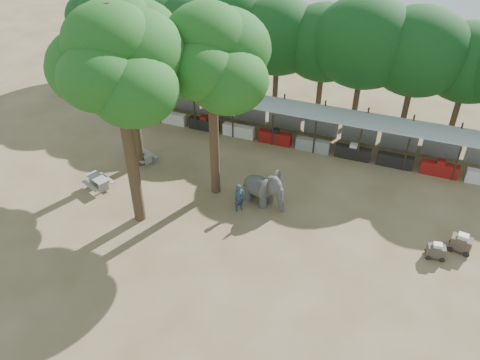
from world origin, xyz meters
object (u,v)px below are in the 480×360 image
(yard_tree_back, at_px, (210,57))
(picnic_table_near, at_px, (98,181))
(yard_tree_center, at_px, (116,63))
(picnic_table_far, at_px, (144,155))
(cart_back, at_px, (461,243))
(cart_front, at_px, (436,251))
(handler, at_px, (239,198))
(yard_tree_left, at_px, (124,43))
(elephant, at_px, (264,188))

(yard_tree_back, relative_size, picnic_table_near, 5.62)
(yard_tree_center, bearing_deg, picnic_table_near, 159.35)
(picnic_table_far, relative_size, cart_back, 1.44)
(yard_tree_center, xyz_separation_m, picnic_table_far, (-2.79, 5.19, -8.76))
(cart_back, bearing_deg, yard_tree_center, -159.26)
(yard_tree_back, xyz_separation_m, cart_front, (13.09, -1.37, -8.08))
(yard_tree_center, relative_size, picnic_table_far, 6.82)
(cart_front, bearing_deg, picnic_table_far, 163.84)
(handler, bearing_deg, yard_tree_back, 96.26)
(yard_tree_center, distance_m, cart_back, 19.66)
(yard_tree_back, height_order, picnic_table_near, yard_tree_back)
(yard_tree_back, bearing_deg, yard_tree_left, 170.54)
(yard_tree_left, bearing_deg, elephant, -7.72)
(picnic_table_near, bearing_deg, picnic_table_far, 96.72)
(yard_tree_left, xyz_separation_m, picnic_table_near, (-0.83, -3.56, -7.68))
(yard_tree_back, height_order, cart_front, yard_tree_back)
(yard_tree_left, bearing_deg, handler, -16.51)
(picnic_table_far, bearing_deg, picnic_table_near, -81.81)
(yard_tree_center, xyz_separation_m, yard_tree_back, (3.00, 4.00, -0.67))
(yard_tree_left, xyz_separation_m, cart_front, (19.09, -2.36, -7.74))
(cart_front, bearing_deg, yard_tree_center, -179.15)
(picnic_table_near, bearing_deg, handler, 29.37)
(picnic_table_far, xyz_separation_m, cart_back, (20.06, -1.55, 0.09))
(yard_tree_left, xyz_separation_m, yard_tree_center, (3.00, -5.00, 1.01))
(yard_tree_left, relative_size, elephant, 3.71)
(picnic_table_near, height_order, cart_front, cart_front)
(handler, height_order, cart_back, handler)
(yard_tree_left, xyz_separation_m, cart_back, (20.27, -1.36, -7.66))
(yard_tree_center, relative_size, yard_tree_back, 1.06)
(handler, relative_size, picnic_table_far, 1.01)
(yard_tree_left, xyz_separation_m, yard_tree_back, (6.00, -1.00, 0.34))
(cart_back, bearing_deg, cart_front, -130.77)
(picnic_table_near, xyz_separation_m, picnic_table_far, (1.04, 3.75, -0.07))
(elephant, bearing_deg, yard_tree_center, -133.26)
(cart_front, bearing_deg, yard_tree_back, 165.59)
(yard_tree_left, relative_size, yard_tree_center, 0.92)
(elephant, bearing_deg, handler, -117.16)
(yard_tree_left, relative_size, picnic_table_near, 5.45)
(yard_tree_center, bearing_deg, elephant, 30.88)
(yard_tree_center, bearing_deg, yard_tree_left, 120.96)
(handler, bearing_deg, cart_back, -45.51)
(yard_tree_center, xyz_separation_m, cart_front, (16.09, 2.64, -8.75))
(yard_tree_back, xyz_separation_m, cart_back, (14.27, -0.36, -8.00))
(yard_tree_back, relative_size, cart_back, 9.27)
(handler, bearing_deg, yard_tree_center, 155.94)
(handler, xyz_separation_m, picnic_table_near, (-9.00, -1.14, -0.37))
(cart_back, bearing_deg, picnic_table_near, -165.22)
(handler, distance_m, cart_back, 12.15)
(yard_tree_left, bearing_deg, cart_back, -3.83)
(yard_tree_center, height_order, handler, yard_tree_center)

